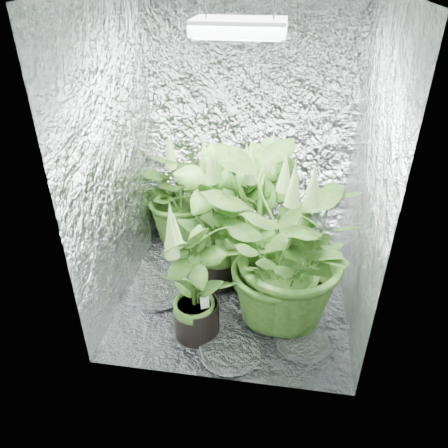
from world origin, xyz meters
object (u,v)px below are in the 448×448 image
plant_b (216,225)px  plant_f (195,282)px  plant_a (183,194)px  plant_d (230,215)px  plant_c (255,224)px  circulation_fan (318,252)px  grow_lamp (239,27)px  plant_e (284,251)px

plant_b → plant_f: 0.54m
plant_a → plant_d: size_ratio=0.93×
plant_c → circulation_fan: (0.49, 0.30, -0.40)m
plant_a → plant_d: (0.44, -0.33, 0.03)m
plant_f → circulation_fan: bearing=47.1°
plant_f → circulation_fan: size_ratio=2.87×
plant_a → plant_f: plant_f is taller
grow_lamp → plant_d: grow_lamp is taller
plant_f → circulation_fan: plant_f is taller
plant_a → plant_c: (0.65, -0.53, 0.09)m
grow_lamp → plant_e: 1.31m
grow_lamp → plant_f: bearing=-113.0°
plant_a → plant_d: 0.56m
plant_d → plant_f: bearing=-98.0°
plant_a → circulation_fan: bearing=-11.4°
grow_lamp → circulation_fan: size_ratio=1.47×
plant_c → circulation_fan: 0.70m
plant_d → circulation_fan: 0.78m
plant_c → plant_f: 0.65m
circulation_fan → plant_b: bearing=178.8°
grow_lamp → plant_e: grow_lamp is taller
grow_lamp → plant_b: (-0.15, 0.08, -1.30)m
plant_e → plant_a: bearing=133.8°
circulation_fan → grow_lamp: bearing=-170.8°
grow_lamp → plant_e: (0.33, -0.26, -1.24)m
plant_e → plant_d: bearing=126.4°
plant_d → plant_c: bearing=-43.9°
circulation_fan → plant_d: bearing=163.6°
grow_lamp → plant_b: bearing=153.0°
plant_c → plant_f: plant_c is taller
plant_c → plant_d: bearing=136.1°
plant_b → plant_f: bearing=-94.2°
grow_lamp → circulation_fan: grow_lamp is taller
grow_lamp → plant_e: bearing=-38.1°
plant_e → circulation_fan: (0.28, 0.67, -0.44)m
grow_lamp → plant_c: size_ratio=0.43×
plant_d → plant_a: bearing=143.3°
circulation_fan → plant_e: bearing=-136.9°
plant_a → plant_f: bearing=-72.8°
circulation_fan → plant_c: bearing=-172.9°
grow_lamp → plant_d: (-0.09, 0.31, -1.34)m
plant_b → plant_a: bearing=123.9°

